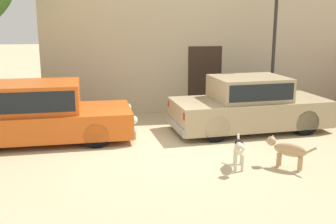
# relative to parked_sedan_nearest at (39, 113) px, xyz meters

# --- Properties ---
(ground_plane) EXTENTS (80.00, 80.00, 0.00)m
(ground_plane) POSITION_rel_parked_sedan_nearest_xyz_m (2.87, -1.42, -0.72)
(ground_plane) COLOR tan
(parked_sedan_nearest) EXTENTS (4.65, 1.95, 1.46)m
(parked_sedan_nearest) POSITION_rel_parked_sedan_nearest_xyz_m (0.00, 0.00, 0.00)
(parked_sedan_nearest) COLOR #D15619
(parked_sedan_nearest) RESTS_ON ground_plane
(parked_sedan_second) EXTENTS (4.38, 2.08, 1.46)m
(parked_sedan_second) POSITION_rel_parked_sedan_nearest_xyz_m (5.45, 0.10, -0.00)
(parked_sedan_second) COLOR tan
(parked_sedan_second) RESTS_ON ground_plane
(stray_dog_spotted) EXTENTS (0.83, 0.81, 0.65)m
(stray_dog_spotted) POSITION_rel_parked_sedan_nearest_xyz_m (5.18, -2.77, -0.31)
(stray_dog_spotted) COLOR tan
(stray_dog_spotted) RESTS_ON ground_plane
(stray_dog_tan) EXTENTS (0.38, 0.98, 0.67)m
(stray_dog_tan) POSITION_rel_parked_sedan_nearest_xyz_m (4.23, -2.63, -0.28)
(stray_dog_tan) COLOR beige
(stray_dog_tan) RESTS_ON ground_plane
(street_lamp) EXTENTS (0.22, 0.22, 4.14)m
(street_lamp) POSITION_rel_parked_sedan_nearest_xyz_m (6.63, 1.39, 1.90)
(street_lamp) COLOR #2D2B28
(street_lamp) RESTS_ON ground_plane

